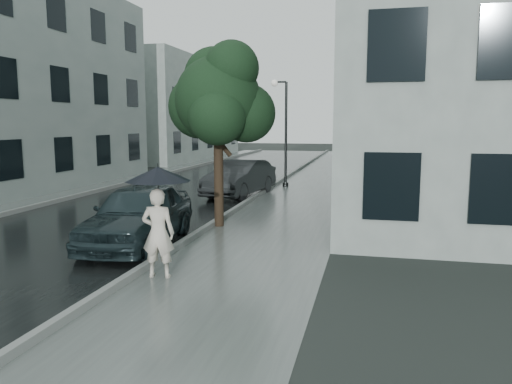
% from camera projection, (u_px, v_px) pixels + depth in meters
% --- Properties ---
extents(ground, '(120.00, 120.00, 0.00)m').
position_uv_depth(ground, '(228.00, 266.00, 10.44)').
color(ground, black).
rests_on(ground, ground).
extents(sidewalk, '(3.50, 60.00, 0.01)m').
position_uv_depth(sidewalk, '(310.00, 191.00, 21.96)').
color(sidewalk, slate).
rests_on(sidewalk, ground).
extents(kerb_near, '(0.15, 60.00, 0.15)m').
position_uv_depth(kerb_near, '(269.00, 188.00, 22.36)').
color(kerb_near, slate).
rests_on(kerb_near, ground).
extents(asphalt_road, '(6.85, 60.00, 0.00)m').
position_uv_depth(asphalt_road, '(195.00, 187.00, 23.15)').
color(asphalt_road, black).
rests_on(asphalt_road, ground).
extents(kerb_far, '(0.15, 60.00, 0.15)m').
position_uv_depth(kerb_far, '(126.00, 183.00, 23.93)').
color(kerb_far, slate).
rests_on(kerb_far, ground).
extents(sidewalk_far, '(1.70, 60.00, 0.01)m').
position_uv_depth(sidewalk_far, '(109.00, 184.00, 24.14)').
color(sidewalk_far, '#4C5451').
rests_on(sidewalk_far, ground).
extents(building_near, '(7.02, 36.00, 9.00)m').
position_uv_depth(building_near, '(422.00, 94.00, 27.40)').
color(building_near, '#96A39D').
rests_on(building_near, ground).
extents(building_far_b, '(7.02, 18.00, 8.00)m').
position_uv_depth(building_far_b, '(170.00, 110.00, 41.90)').
color(building_far_b, '#96A39D').
rests_on(building_far_b, ground).
extents(pedestrian, '(0.68, 0.50, 1.74)m').
position_uv_depth(pedestrian, '(158.00, 233.00, 9.60)').
color(pedestrian, beige).
rests_on(pedestrian, sidewalk).
extents(umbrella, '(1.52, 1.52, 1.28)m').
position_uv_depth(umbrella, '(158.00, 174.00, 9.45)').
color(umbrella, black).
rests_on(umbrella, ground).
extents(street_tree, '(3.18, 2.89, 5.22)m').
position_uv_depth(street_tree, '(219.00, 98.00, 14.09)').
color(street_tree, '#332619').
rests_on(street_tree, ground).
extents(lamp_post, '(0.85, 0.32, 4.92)m').
position_uv_depth(lamp_post, '(283.00, 126.00, 23.00)').
color(lamp_post, black).
rests_on(lamp_post, ground).
extents(car_near, '(2.13, 4.55, 1.51)m').
position_uv_depth(car_near, '(138.00, 214.00, 12.20)').
color(car_near, black).
rests_on(car_near, ground).
extents(car_far, '(2.24, 4.59, 1.45)m').
position_uv_depth(car_far, '(240.00, 178.00, 20.42)').
color(car_far, black).
rests_on(car_far, ground).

